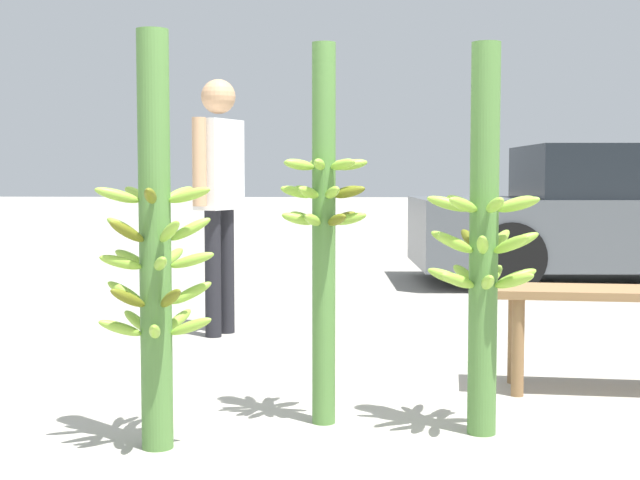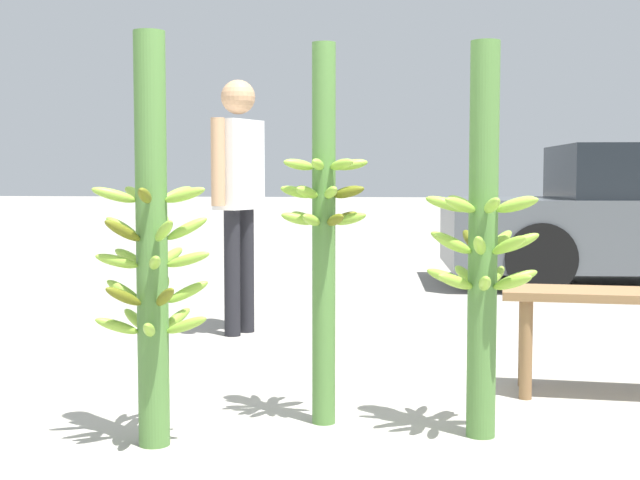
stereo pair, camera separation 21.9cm
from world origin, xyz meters
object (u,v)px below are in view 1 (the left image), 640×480
Objects in this scene: vendor_person at (219,181)px; parked_car at (625,217)px; banana_stalk_right at (484,241)px; banana_stalk_left at (155,247)px; banana_stalk_center at (324,225)px; market_bench at (624,307)px.

parked_car is at bearing 153.05° from vendor_person.
parked_car is (1.97, 5.24, -0.14)m from banana_stalk_right.
banana_stalk_center reaches higher than banana_stalk_left.
banana_stalk_center is 1.59m from market_bench.
vendor_person is at bearing 111.62° from banana_stalk_center.
parked_car is at bearing 69.35° from banana_stalk_right.
parked_car is (2.62, 5.13, -0.19)m from banana_stalk_center.
banana_stalk_left is at bearing 25.74° from vendor_person.
market_bench is (1.41, 0.62, -0.42)m from banana_stalk_center.
banana_stalk_right is 1.24× the size of market_bench.
banana_stalk_center is 2.21m from vendor_person.
banana_stalk_right reaches higher than market_bench.
market_bench is (2.22, -1.43, -0.60)m from vendor_person.
banana_stalk_right is at bearing -9.93° from banana_stalk_center.
banana_stalk_left is 1.01× the size of banana_stalk_right.
market_bench is (2.03, 1.01, -0.36)m from banana_stalk_left.
market_bench is 4.68m from parked_car.
banana_stalk_left is at bearing -167.67° from banana_stalk_right.
parked_car is at bearing 59.56° from banana_stalk_left.
banana_stalk_right is at bearing 155.64° from parked_car.
banana_stalk_center is 0.96× the size of vendor_person.
banana_stalk_left is at bearing -149.07° from market_bench.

